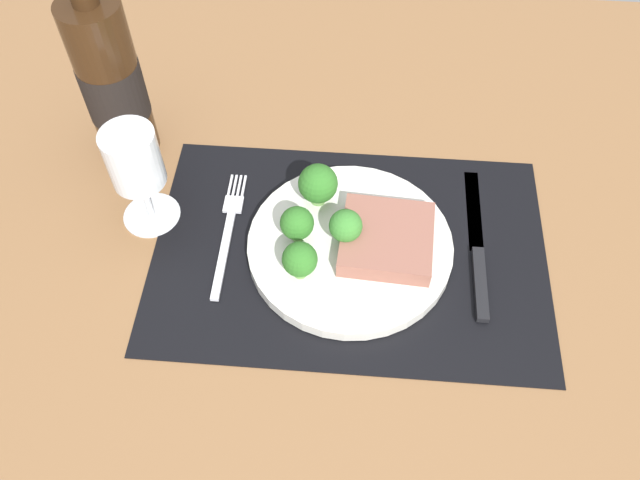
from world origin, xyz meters
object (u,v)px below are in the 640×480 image
Objects in this scene: plate at (351,246)px; wine_glass at (137,164)px; fork at (229,232)px; steak at (388,239)px; knife at (479,253)px; wine_bottle at (112,79)px.

plate is 1.73× the size of wine_glass.
fork is (-15.27, 1.42, -0.55)cm from plate.
wine_glass reaches higher than steak.
plate reaches higher than fork.
fork is 30.84cm from knife.
wine_bottle is at bearing 156.09° from steak.
wine_glass is at bearing -65.08° from wine_bottle.
wine_glass is at bearing 171.19° from fork.
fork is at bearing -12.22° from wine_glass.
steak is at bearing -0.78° from fork.
knife is 0.72× the size of wine_bottle.
steak is 0.47× the size of knife.
knife is 1.60× the size of wine_glass.
steak is (4.30, -0.01, 1.99)cm from plate.
fork is at bearing -42.06° from wine_bottle.
plate is 0.78× the size of wine_bottle.
plate is 1.08× the size of knife.
plate is 4.74cm from steak.
wine_glass is (-10.19, 2.21, 9.11)cm from fork.
wine_bottle is at bearing 114.92° from wine_glass.
fork is 0.83× the size of knife.
steak is at bearing -0.16° from plate.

